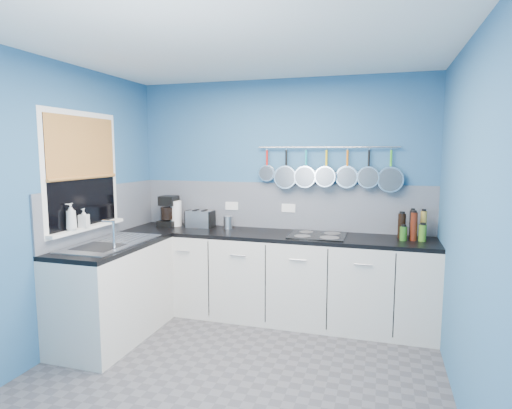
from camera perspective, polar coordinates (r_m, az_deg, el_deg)
The scene contains 41 objects.
floor at distance 3.59m, azimuth -2.87°, elevation -21.95°, with size 3.20×3.00×0.02m, color #47474C.
ceiling at distance 3.23m, azimuth -3.17°, elevation 21.03°, with size 3.20×3.00×0.02m, color white.
wall_back at distance 4.61m, azimuth 3.30°, elevation 1.09°, with size 3.20×0.02×2.50m, color #2D5D88.
wall_front at distance 1.85m, azimuth -19.08°, elevation -8.34°, with size 3.20×0.02×2.50m, color #2D5D88.
wall_left at distance 4.01m, azimuth -25.24°, elevation -0.48°, with size 0.02×3.00×2.50m, color #2D5D88.
wall_right at distance 3.04m, azimuth 26.91°, elevation -2.77°, with size 0.02×3.00×2.50m, color #2D5D88.
backsplash_back at distance 4.60m, azimuth 3.23°, elevation -0.17°, with size 3.20×0.02×0.50m, color gray.
backsplash_left at distance 4.47m, azimuth -19.85°, elevation -0.80°, with size 0.02×1.80×0.50m, color gray.
cabinet_run_back at distance 4.48m, azimuth 2.29°, elevation -9.80°, with size 3.20×0.60×0.86m, color beige.
worktop_back at distance 4.37m, azimuth 2.32°, elevation -4.14°, with size 3.20×0.60×0.04m, color black.
cabinet_run_left at distance 4.22m, azimuth -18.68°, elevation -11.24°, with size 0.60×1.20×0.86m, color beige.
worktop_left at distance 4.11m, azimuth -18.93°, elevation -5.26°, with size 0.60×1.20×0.04m, color black.
window_frame at distance 4.19m, azimuth -22.37°, elevation 4.08°, with size 0.01×1.00×1.10m, color white.
window_glass at distance 4.19m, azimuth -22.31°, elevation 4.09°, with size 0.01×0.90×1.00m, color black.
bamboo_blind at distance 4.18m, azimuth -22.37°, elevation 7.17°, with size 0.01×0.90×0.55m, color #C7883F.
window_sill at distance 4.23m, azimuth -21.78°, elevation -2.90°, with size 0.10×0.98×0.03m, color white.
sink_unit at distance 4.10m, azimuth -18.94°, elevation -4.93°, with size 0.50×0.95×0.01m, color silver.
mixer_tap at distance 3.84m, azimuth -18.63°, elevation -3.79°, with size 0.12×0.08×0.26m, color silver, non-canonical shape.
socket_left at distance 4.75m, azimuth -3.28°, elevation -0.19°, with size 0.15×0.01×0.09m, color white.
socket_right at distance 4.57m, azimuth 4.41°, elevation -0.49°, with size 0.15×0.01×0.09m, color white.
pot_rail at distance 4.44m, azimuth 9.52°, elevation 7.63°, with size 0.02×0.02×1.45m, color silver.
soap_bottle_a at distance 4.02m, azimuth -23.67°, elevation -1.54°, with size 0.09×0.09×0.24m, color white.
soap_bottle_b at distance 4.15m, azimuth -22.21°, elevation -1.69°, with size 0.08×0.08×0.17m, color white.
paper_towel at distance 4.85m, azimuth -10.73°, elevation -1.19°, with size 0.13×0.13×0.29m, color white.
coffee_maker at distance 4.87m, azimuth -11.77°, elevation -0.86°, with size 0.19×0.21×0.34m, color black, non-canonical shape.
toaster at distance 4.74m, azimuth -7.54°, elevation -1.93°, with size 0.29×0.16×0.18m, color silver.
canister at distance 4.62m, azimuth -3.81°, elevation -2.43°, with size 0.09×0.09×0.14m, color silver.
hob at distance 4.27m, azimuth 8.30°, elevation -4.14°, with size 0.55×0.48×0.01m, color black.
pan_0 at distance 4.55m, azimuth 1.47°, elevation 5.43°, with size 0.17×0.05×0.36m, color silver, non-canonical shape.
pan_1 at distance 4.50m, azimuth 4.07°, elevation 4.93°, with size 0.25×0.08×0.44m, color silver, non-canonical shape.
pan_2 at distance 4.46m, azimuth 6.74°, elevation 4.98°, with size 0.23×0.09×0.42m, color silver, non-canonical shape.
pan_3 at distance 4.43m, azimuth 9.45°, elevation 5.02°, with size 0.21×0.12×0.40m, color silver, non-canonical shape.
pan_4 at distance 4.41m, azimuth 12.18°, elevation 4.89°, with size 0.22×0.06×0.41m, color silver, non-canonical shape.
pan_5 at distance 4.40m, azimuth 14.94°, elevation 4.82°, with size 0.22×0.08×0.41m, color silver, non-canonical shape.
pan_6 at distance 4.40m, azimuth 17.70°, elevation 4.48°, with size 0.26×0.07×0.45m, color silver, non-canonical shape.
condiment_0 at distance 4.33m, azimuth 21.63°, elevation -2.63°, with size 0.06×0.06×0.27m, color olive.
condiment_1 at distance 4.32m, azimuth 20.32°, elevation -2.58°, with size 0.06×0.06×0.28m, color black.
condiment_2 at distance 4.33m, azimuth 19.05°, elevation -2.75°, with size 0.07×0.07×0.24m, color black.
condiment_3 at distance 4.26m, azimuth 21.54°, elevation -3.60°, with size 0.07×0.07×0.15m, color #3F721E.
condiment_4 at distance 4.25m, azimuth 20.51°, elevation -2.80°, with size 0.06×0.06×0.27m, color #4C190C.
condiment_5 at distance 4.23m, azimuth 19.27°, elevation -3.72°, with size 0.07×0.07×0.13m, color #265919.
Camera 1 is at (1.06, -2.95, 1.73)m, focal length 29.66 mm.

